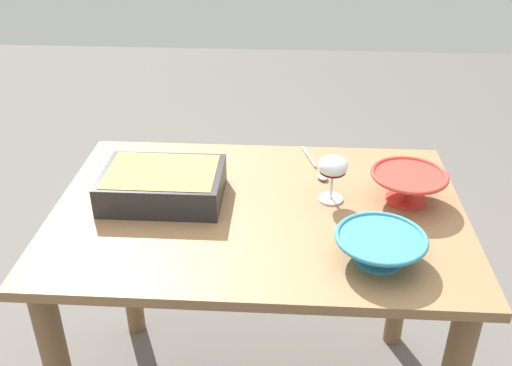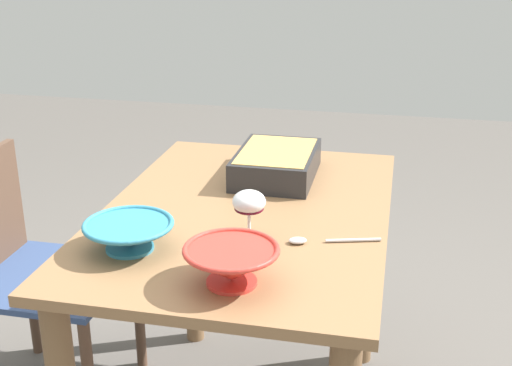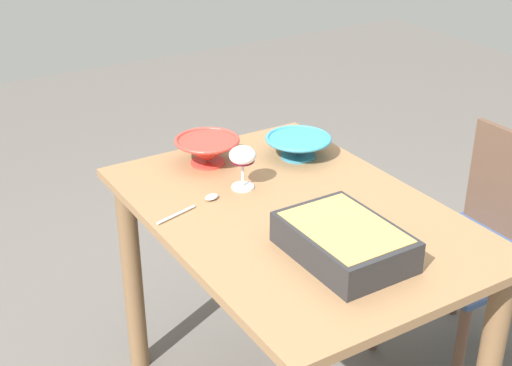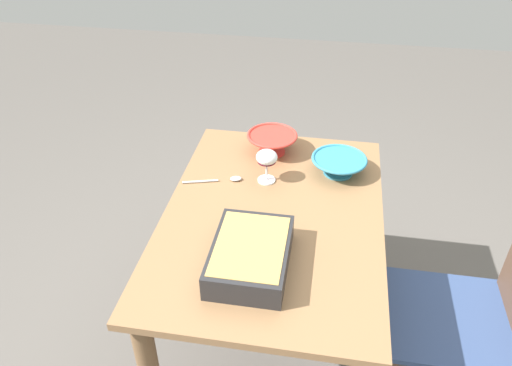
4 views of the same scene
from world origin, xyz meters
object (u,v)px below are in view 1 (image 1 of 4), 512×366
at_px(wine_glass, 333,169).
at_px(casserole_dish, 163,183).
at_px(dining_table, 258,254).
at_px(serving_spoon, 318,170).
at_px(mixing_bowl, 408,185).
at_px(small_bowl, 380,246).

xyz_separation_m(wine_glass, casserole_dish, (-0.46, -0.02, -0.05)).
relative_size(dining_table, casserole_dish, 3.39).
relative_size(casserole_dish, serving_spoon, 1.46).
bearing_deg(serving_spoon, casserole_dish, -157.55).
bearing_deg(mixing_bowl, serving_spoon, 147.63).
bearing_deg(casserole_dish, wine_glass, 2.48).
bearing_deg(casserole_dish, dining_table, -7.12).
bearing_deg(mixing_bowl, casserole_dish, -177.56).
distance_m(small_bowl, serving_spoon, 0.45).
height_order(dining_table, casserole_dish, casserole_dish).
bearing_deg(mixing_bowl, dining_table, -171.31).
distance_m(dining_table, wine_glass, 0.32).
bearing_deg(serving_spoon, small_bowl, -73.32).
relative_size(wine_glass, serving_spoon, 0.60).
height_order(dining_table, small_bowl, small_bowl).
xyz_separation_m(small_bowl, serving_spoon, (-0.13, 0.43, -0.03)).
xyz_separation_m(dining_table, serving_spoon, (0.17, 0.21, 0.16)).
bearing_deg(small_bowl, casserole_dish, 156.06).
xyz_separation_m(casserole_dish, mixing_bowl, (0.67, 0.03, 0.00)).
xyz_separation_m(mixing_bowl, serving_spoon, (-0.24, 0.15, -0.04)).
height_order(small_bowl, serving_spoon, small_bowl).
height_order(dining_table, mixing_bowl, mixing_bowl).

